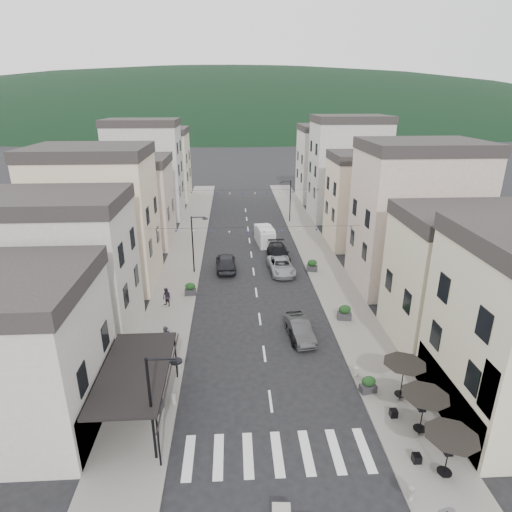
{
  "coord_description": "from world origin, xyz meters",
  "views": [
    {
      "loc": [
        -2.03,
        -14.71,
        17.16
      ],
      "look_at": [
        -0.01,
        21.29,
        3.5
      ],
      "focal_mm": 30.0,
      "sensor_mm": 36.0,
      "label": 1
    }
  ],
  "objects_px": {
    "parked_car_d": "(278,253)",
    "parked_car_a": "(299,328)",
    "parked_car_e": "(226,262)",
    "delivery_van": "(265,235)",
    "pedestrian_a": "(167,339)",
    "parked_car_c": "(281,266)",
    "pedestrian_b": "(167,297)",
    "parked_car_b": "(300,330)"
  },
  "relations": [
    {
      "from": "parked_car_a",
      "to": "parked_car_d",
      "type": "xyz_separation_m",
      "value": [
        0.11,
        16.03,
        0.07
      ]
    },
    {
      "from": "parked_car_a",
      "to": "parked_car_e",
      "type": "distance_m",
      "value": 14.63
    },
    {
      "from": "parked_car_b",
      "to": "pedestrian_b",
      "type": "relative_size",
      "value": 2.54
    },
    {
      "from": "delivery_van",
      "to": "parked_car_b",
      "type": "bearing_deg",
      "value": -94.37
    },
    {
      "from": "parked_car_e",
      "to": "delivery_van",
      "type": "xyz_separation_m",
      "value": [
        4.65,
        8.02,
        0.23
      ]
    },
    {
      "from": "parked_car_b",
      "to": "parked_car_e",
      "type": "relative_size",
      "value": 0.84
    },
    {
      "from": "pedestrian_a",
      "to": "pedestrian_b",
      "type": "relative_size",
      "value": 1.18
    },
    {
      "from": "parked_car_b",
      "to": "parked_car_c",
      "type": "relative_size",
      "value": 0.81
    },
    {
      "from": "parked_car_c",
      "to": "parked_car_e",
      "type": "height_order",
      "value": "parked_car_e"
    },
    {
      "from": "parked_car_b",
      "to": "delivery_van",
      "type": "relative_size",
      "value": 0.88
    },
    {
      "from": "parked_car_c",
      "to": "pedestrian_a",
      "type": "xyz_separation_m",
      "value": [
        -9.63,
        -14.09,
        0.37
      ]
    },
    {
      "from": "parked_car_e",
      "to": "delivery_van",
      "type": "bearing_deg",
      "value": -122.71
    },
    {
      "from": "parked_car_d",
      "to": "delivery_van",
      "type": "distance_m",
      "value": 5.61
    },
    {
      "from": "parked_car_b",
      "to": "delivery_van",
      "type": "distance_m",
      "value": 21.78
    },
    {
      "from": "parked_car_e",
      "to": "delivery_van",
      "type": "height_order",
      "value": "delivery_van"
    },
    {
      "from": "parked_car_a",
      "to": "parked_car_e",
      "type": "relative_size",
      "value": 0.85
    },
    {
      "from": "parked_car_b",
      "to": "parked_car_e",
      "type": "xyz_separation_m",
      "value": [
        -5.64,
        13.73,
        0.16
      ]
    },
    {
      "from": "pedestrian_b",
      "to": "parked_car_e",
      "type": "bearing_deg",
      "value": 95.74
    },
    {
      "from": "parked_car_c",
      "to": "pedestrian_a",
      "type": "bearing_deg",
      "value": -128.82
    },
    {
      "from": "parked_car_c",
      "to": "parked_car_e",
      "type": "xyz_separation_m",
      "value": [
        -5.64,
        1.04,
        0.13
      ]
    },
    {
      "from": "parked_car_a",
      "to": "parked_car_d",
      "type": "relative_size",
      "value": 0.78
    },
    {
      "from": "parked_car_e",
      "to": "pedestrian_b",
      "type": "distance_m",
      "value": 9.56
    },
    {
      "from": "delivery_van",
      "to": "parked_car_c",
      "type": "bearing_deg",
      "value": -90.73
    },
    {
      "from": "parked_car_e",
      "to": "pedestrian_b",
      "type": "height_order",
      "value": "pedestrian_b"
    },
    {
      "from": "pedestrian_b",
      "to": "parked_car_c",
      "type": "bearing_deg",
      "value": 70.98
    },
    {
      "from": "parked_car_d",
      "to": "parked_car_c",
      "type": "bearing_deg",
      "value": -92.08
    },
    {
      "from": "parked_car_c",
      "to": "pedestrian_b",
      "type": "distance_m",
      "value": 12.79
    },
    {
      "from": "parked_car_c",
      "to": "parked_car_e",
      "type": "relative_size",
      "value": 1.03
    },
    {
      "from": "delivery_van",
      "to": "pedestrian_a",
      "type": "relative_size",
      "value": 2.47
    },
    {
      "from": "delivery_van",
      "to": "pedestrian_b",
      "type": "relative_size",
      "value": 2.9
    },
    {
      "from": "delivery_van",
      "to": "pedestrian_a",
      "type": "height_order",
      "value": "delivery_van"
    },
    {
      "from": "parked_car_d",
      "to": "parked_car_a",
      "type": "bearing_deg",
      "value": -90.76
    },
    {
      "from": "pedestrian_b",
      "to": "parked_car_d",
      "type": "bearing_deg",
      "value": 82.0
    },
    {
      "from": "parked_car_a",
      "to": "parked_car_d",
      "type": "height_order",
      "value": "parked_car_d"
    },
    {
      "from": "parked_car_c",
      "to": "parked_car_d",
      "type": "bearing_deg",
      "value": 83.82
    },
    {
      "from": "parked_car_a",
      "to": "delivery_van",
      "type": "height_order",
      "value": "delivery_van"
    },
    {
      "from": "parked_car_c",
      "to": "parked_car_e",
      "type": "distance_m",
      "value": 5.73
    },
    {
      "from": "parked_car_d",
      "to": "pedestrian_b",
      "type": "relative_size",
      "value": 3.32
    },
    {
      "from": "pedestrian_a",
      "to": "delivery_van",
      "type": "bearing_deg",
      "value": 48.79
    },
    {
      "from": "pedestrian_b",
      "to": "pedestrian_a",
      "type": "bearing_deg",
      "value": -44.97
    },
    {
      "from": "parked_car_b",
      "to": "parked_car_e",
      "type": "distance_m",
      "value": 14.84
    },
    {
      "from": "parked_car_c",
      "to": "pedestrian_a",
      "type": "relative_size",
      "value": 2.67
    }
  ]
}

